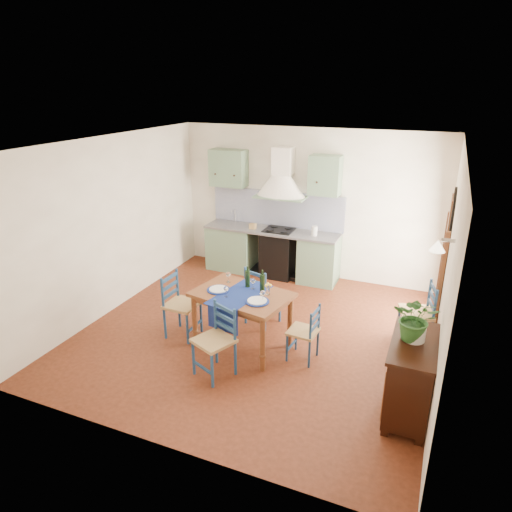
{
  "coord_description": "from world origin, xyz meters",
  "views": [
    {
      "loc": [
        2.31,
        -5.57,
        3.55
      ],
      "look_at": [
        -0.14,
        0.3,
        1.11
      ],
      "focal_mm": 32.0,
      "sensor_mm": 36.0,
      "label": 1
    }
  ],
  "objects_px": {
    "dining_table": "(242,300)",
    "potted_plant": "(416,318)",
    "chair_near": "(216,340)",
    "sideboard": "(410,375)"
  },
  "relations": [
    {
      "from": "sideboard",
      "to": "chair_near",
      "type": "bearing_deg",
      "value": -176.25
    },
    {
      "from": "dining_table",
      "to": "potted_plant",
      "type": "height_order",
      "value": "potted_plant"
    },
    {
      "from": "dining_table",
      "to": "sideboard",
      "type": "height_order",
      "value": "dining_table"
    },
    {
      "from": "potted_plant",
      "to": "chair_near",
      "type": "bearing_deg",
      "value": -175.09
    },
    {
      "from": "chair_near",
      "to": "potted_plant",
      "type": "xyz_separation_m",
      "value": [
        2.32,
        0.2,
        0.7
      ]
    },
    {
      "from": "dining_table",
      "to": "potted_plant",
      "type": "bearing_deg",
      "value": -13.34
    },
    {
      "from": "sideboard",
      "to": "potted_plant",
      "type": "distance_m",
      "value": 0.69
    },
    {
      "from": "dining_table",
      "to": "sideboard",
      "type": "xyz_separation_m",
      "value": [
        2.31,
        -0.59,
        -0.22
      ]
    },
    {
      "from": "dining_table",
      "to": "potted_plant",
      "type": "relative_size",
      "value": 2.77
    },
    {
      "from": "chair_near",
      "to": "potted_plant",
      "type": "distance_m",
      "value": 2.43
    }
  ]
}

